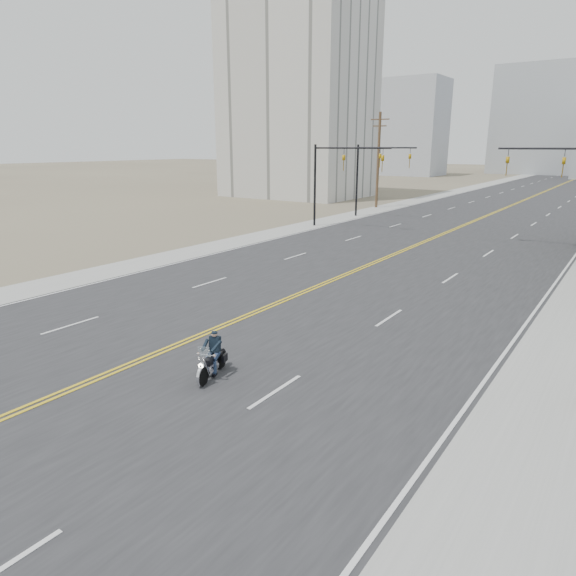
{
  "coord_description": "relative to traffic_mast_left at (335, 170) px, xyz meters",
  "views": [
    {
      "loc": [
        12.94,
        -6.88,
        6.87
      ],
      "look_at": [
        2.17,
        8.75,
        1.6
      ],
      "focal_mm": 32.0,
      "sensor_mm": 36.0,
      "label": 1
    }
  ],
  "objects": [
    {
      "name": "utility_pole_left",
      "position": [
        -3.52,
        16.0,
        0.54
      ],
      "size": [
        2.2,
        0.3,
        10.5
      ],
      "color": "brown",
      "rests_on": "ground"
    },
    {
      "name": "motorcyclist",
      "position": [
        11.76,
        -28.25,
        -4.23
      ],
      "size": [
        1.28,
        1.96,
        1.41
      ],
      "primitive_type": null,
      "rotation": [
        0.0,
        0.0,
        3.44
      ],
      "color": "black",
      "rests_on": "ground"
    },
    {
      "name": "traffic_mast_left",
      "position": [
        0.0,
        0.0,
        0.0
      ],
      "size": [
        7.1,
        0.26,
        7.0
      ],
      "color": "black",
      "rests_on": "ground"
    },
    {
      "name": "traffic_mast_far",
      "position": [
        -0.33,
        8.0,
        -0.06
      ],
      "size": [
        6.1,
        0.26,
        7.0
      ],
      "color": "black",
      "rests_on": "ground"
    },
    {
      "name": "sidewalk_left",
      "position": [
        -2.52,
        38.0,
        -4.93
      ],
      "size": [
        3.0,
        200.0,
        0.01
      ],
      "primitive_type": "cube",
      "color": "#A5A5A0",
      "rests_on": "ground"
    },
    {
      "name": "haze_bldg_f",
      "position": [
        -41.02,
        98.0,
        3.06
      ],
      "size": [
        12.0,
        12.0,
        16.0
      ],
      "primitive_type": "cube",
      "color": "#ADB2B7",
      "rests_on": "ground"
    },
    {
      "name": "road",
      "position": [
        8.98,
        38.0,
        -4.93
      ],
      "size": [
        20.0,
        200.0,
        0.01
      ],
      "primitive_type": "cube",
      "color": "#303033",
      "rests_on": "ground"
    },
    {
      "name": "haze_bldg_d",
      "position": [
        -3.02,
        108.0,
        8.06
      ],
      "size": [
        20.0,
        15.0,
        26.0
      ],
      "primitive_type": "cube",
      "color": "#ADB2B7",
      "rests_on": "ground"
    },
    {
      "name": "traffic_mast_right",
      "position": [
        17.95,
        0.0,
        0.0
      ],
      "size": [
        7.1,
        0.26,
        7.0
      ],
      "color": "black",
      "rests_on": "ground"
    },
    {
      "name": "apartment_block",
      "position": [
        -19.02,
        23.0,
        10.06
      ],
      "size": [
        18.0,
        14.0,
        30.0
      ],
      "primitive_type": "cube",
      "color": "silver",
      "rests_on": "ground"
    },
    {
      "name": "ground_plane",
      "position": [
        8.98,
        -32.0,
        -4.94
      ],
      "size": [
        400.0,
        400.0,
        0.0
      ],
      "primitive_type": "plane",
      "color": "#776D56",
      "rests_on": "ground"
    },
    {
      "name": "haze_bldg_a",
      "position": [
        -26.02,
        83.0,
        6.06
      ],
      "size": [
        14.0,
        12.0,
        22.0
      ],
      "primitive_type": "cube",
      "color": "#B7BCC6",
      "rests_on": "ground"
    }
  ]
}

